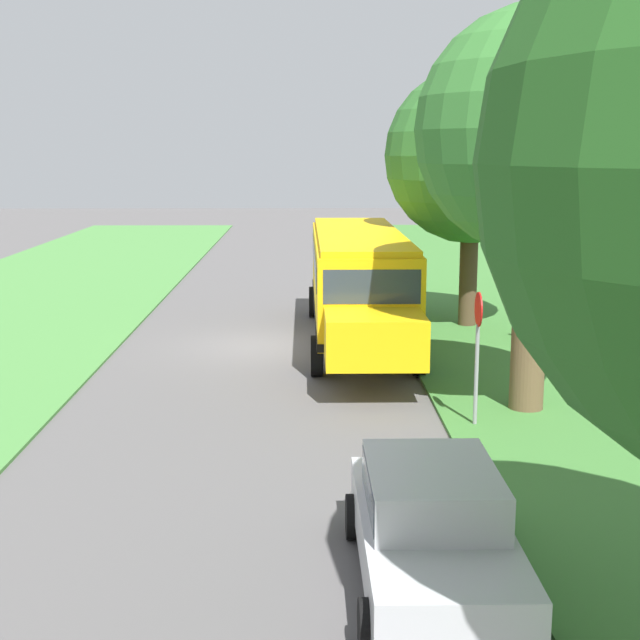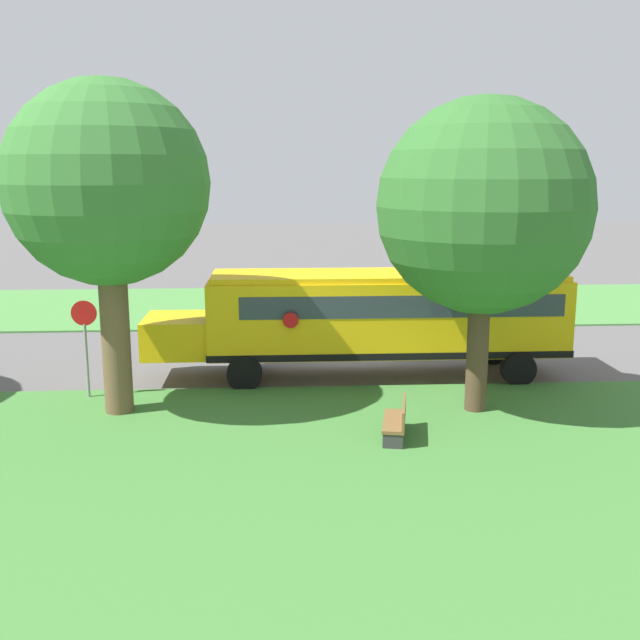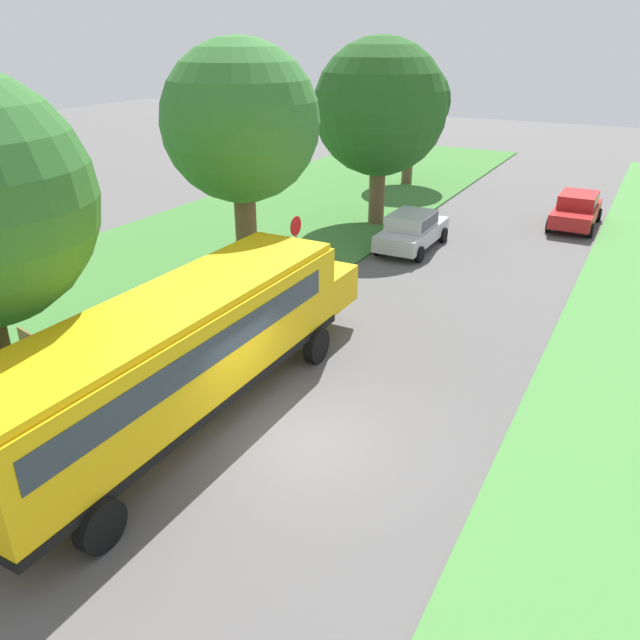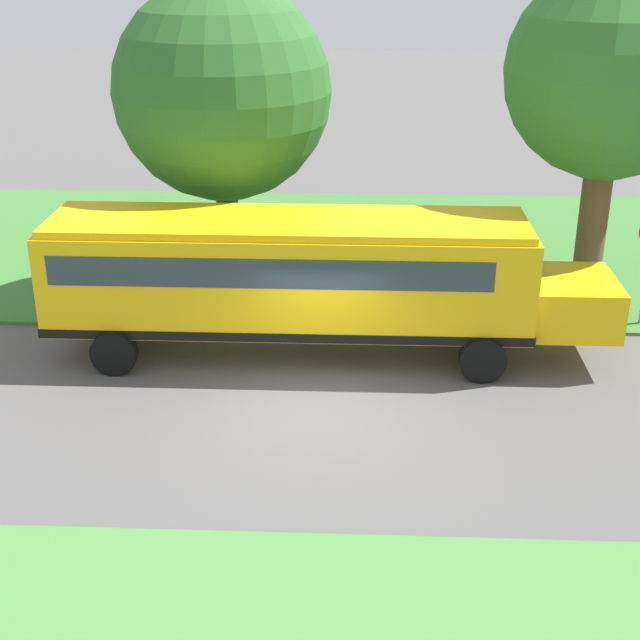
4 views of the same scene
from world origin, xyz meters
name	(u,v)px [view 2 (image 2 of 4)]	position (x,y,z in m)	size (l,w,h in m)	color
ground_plane	(351,354)	(0.00, 0.00, 0.00)	(120.00, 120.00, 0.00)	#565454
grass_verge	(398,470)	(-10.00, 0.00, 0.04)	(12.00, 80.00, 0.08)	#3D7533
grass_far_side	(331,305)	(9.00, 0.00, 0.04)	(10.00, 80.00, 0.07)	#47843D
school_bus	(377,314)	(-2.76, -0.50, 1.92)	(2.84, 12.42, 3.16)	yellow
oak_tree_beside_bus	(484,205)	(-6.38, -2.58, 5.32)	(5.30, 5.30, 7.93)	#4C3826
oak_tree_roadside_mid	(111,189)	(-5.82, 6.46, 5.69)	(4.98, 4.98, 8.33)	brown
stop_sign	(85,337)	(-4.60, 7.62, 1.74)	(0.08, 0.68, 2.74)	gray
park_bench	(397,421)	(-8.16, -0.27, 0.47)	(1.67, 0.79, 0.92)	brown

